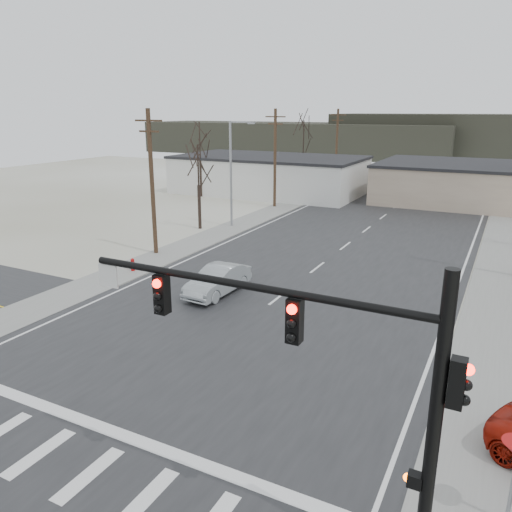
{
  "coord_description": "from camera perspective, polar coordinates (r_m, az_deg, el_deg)",
  "views": [
    {
      "loc": [
        10.53,
        -15.28,
        9.91
      ],
      "look_at": [
        -0.8,
        6.82,
        2.6
      ],
      "focal_mm": 35.0,
      "sensor_mm": 36.0,
      "label": 1
    }
  ],
  "objects": [
    {
      "name": "hill_left",
      "position": [
        116.71,
        4.24,
        13.22
      ],
      "size": [
        70.0,
        18.0,
        7.0
      ],
      "primitive_type": "cube",
      "color": "#333026",
      "rests_on": "ground"
    },
    {
      "name": "tree_left_mid",
      "position": [
        59.15,
        -6.44,
        12.8
      ],
      "size": [
        3.96,
        3.96,
        8.82
      ],
      "color": "#30231D",
      "rests_on": "ground"
    },
    {
      "name": "cross_road",
      "position": [
        21.02,
        -6.7,
        -11.78
      ],
      "size": [
        90.0,
        10.0,
        0.04
      ],
      "primitive_type": "cube",
      "color": "black",
      "rests_on": "ground"
    },
    {
      "name": "upole_left_b",
      "position": [
        35.37,
        -11.81,
        8.45
      ],
      "size": [
        2.2,
        0.3,
        10.0
      ],
      "color": "#4B3022",
      "rests_on": "ground"
    },
    {
      "name": "main_road",
      "position": [
        33.54,
        7.61,
        -0.88
      ],
      "size": [
        18.0,
        110.0,
        0.05
      ],
      "primitive_type": "cube",
      "color": "black",
      "rests_on": "ground"
    },
    {
      "name": "car_far_a",
      "position": [
        65.08,
        22.81,
        7.12
      ],
      "size": [
        3.76,
        5.78,
        1.56
      ],
      "primitive_type": "imported",
      "rotation": [
        0.0,
        0.0,
        3.46
      ],
      "color": "black",
      "rests_on": "main_road"
    },
    {
      "name": "tree_left_near",
      "position": [
        42.66,
        -6.63,
        10.0
      ],
      "size": [
        3.3,
        3.3,
        7.35
      ],
      "color": "#30231D",
      "rests_on": "ground"
    },
    {
      "name": "upole_left_c",
      "position": [
        52.37,
        2.19,
        11.27
      ],
      "size": [
        2.2,
        0.3,
        10.0
      ],
      "color": "#4B3022",
      "rests_on": "ground"
    },
    {
      "name": "upole_left_d",
      "position": [
        70.94,
        9.2,
        12.42
      ],
      "size": [
        2.2,
        0.3,
        10.0
      ],
      "color": "#4B3022",
      "rests_on": "ground"
    },
    {
      "name": "ground",
      "position": [
        21.03,
        -6.7,
        -11.83
      ],
      "size": [
        140.0,
        140.0,
        0.0
      ],
      "primitive_type": "plane",
      "color": "silver",
      "rests_on": "ground"
    },
    {
      "name": "sidewalk_right",
      "position": [
        36.63,
        26.17,
        -0.97
      ],
      "size": [
        3.0,
        90.0,
        0.06
      ],
      "primitive_type": "cube",
      "color": "gray",
      "rests_on": "ground"
    },
    {
      "name": "building_right_far",
      "position": [
        59.78,
        26.61,
        7.24
      ],
      "size": [
        26.3,
        14.3,
        4.3
      ],
      "color": "#BCA990",
      "rests_on": "ground"
    },
    {
      "name": "traffic_signal_mast",
      "position": [
        10.8,
        9.81,
        -12.86
      ],
      "size": [
        8.95,
        0.43,
        7.2
      ],
      "color": "black",
      "rests_on": "ground"
    },
    {
      "name": "streetlight_main",
      "position": [
        43.22,
        -2.67,
        9.99
      ],
      "size": [
        2.4,
        0.25,
        9.0
      ],
      "color": "gray",
      "rests_on": "ground"
    },
    {
      "name": "tree_left_far",
      "position": [
        66.1,
        5.46,
        13.2
      ],
      "size": [
        3.96,
        3.96,
        8.82
      ],
      "color": "#30231D",
      "rests_on": "ground"
    },
    {
      "name": "car_far_b",
      "position": [
        77.55,
        13.8,
        9.19
      ],
      "size": [
        2.9,
        4.67,
        1.48
      ],
      "primitive_type": "imported",
      "rotation": [
        0.0,
        0.0,
        -0.28
      ],
      "color": "black",
      "rests_on": "main_road"
    },
    {
      "name": "fire_hydrant",
      "position": [
        32.57,
        -13.91,
        -0.97
      ],
      "size": [
        0.24,
        0.24,
        0.87
      ],
      "color": "#A50C0C",
      "rests_on": "ground"
    },
    {
      "name": "sidewalk_left",
      "position": [
        42.29,
        -3.68,
        2.87
      ],
      "size": [
        3.0,
        90.0,
        0.06
      ],
      "primitive_type": "cube",
      "color": "gray",
      "rests_on": "ground"
    },
    {
      "name": "sedan_crossing",
      "position": [
        27.72,
        -4.39,
        -2.78
      ],
      "size": [
        1.87,
        4.78,
        1.55
      ],
      "primitive_type": "imported",
      "rotation": [
        0.0,
        0.0,
        -0.05
      ],
      "color": "#969CA0",
      "rests_on": "main_road"
    },
    {
      "name": "building_left_far",
      "position": [
        61.79,
        1.51,
        9.29
      ],
      "size": [
        22.3,
        12.3,
        4.5
      ],
      "color": "silver",
      "rests_on": "ground"
    }
  ]
}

